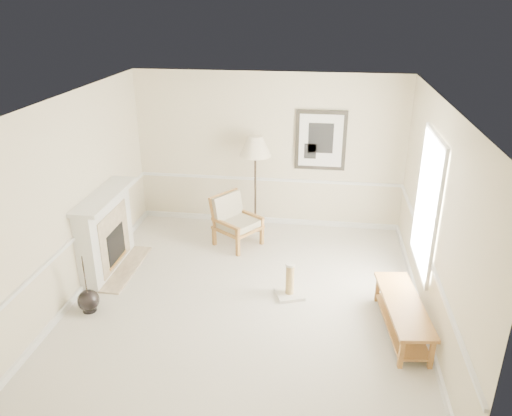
{
  "coord_description": "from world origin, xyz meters",
  "views": [
    {
      "loc": [
        1.0,
        -6.14,
        4.11
      ],
      "look_at": [
        0.05,
        0.7,
        1.17
      ],
      "focal_mm": 35.0,
      "sensor_mm": 36.0,
      "label": 1
    }
  ],
  "objects_px": {
    "floor_vase": "(88,301)",
    "floor_lamp": "(255,149)",
    "armchair": "(234,218)",
    "bench": "(403,312)",
    "scratching_post": "(290,286)"
  },
  "relations": [
    {
      "from": "floor_vase",
      "to": "scratching_post",
      "type": "relative_size",
      "value": 1.63
    },
    {
      "from": "bench",
      "to": "scratching_post",
      "type": "height_order",
      "value": "scratching_post"
    },
    {
      "from": "armchair",
      "to": "floor_lamp",
      "type": "xyz_separation_m",
      "value": [
        0.3,
        0.62,
        1.1
      ]
    },
    {
      "from": "floor_lamp",
      "to": "scratching_post",
      "type": "bearing_deg",
      "value": -69.6
    },
    {
      "from": "armchair",
      "to": "scratching_post",
      "type": "height_order",
      "value": "armchair"
    },
    {
      "from": "floor_vase",
      "to": "bench",
      "type": "relative_size",
      "value": 0.55
    },
    {
      "from": "floor_lamp",
      "to": "floor_vase",
      "type": "bearing_deg",
      "value": -123.07
    },
    {
      "from": "floor_vase",
      "to": "floor_lamp",
      "type": "xyz_separation_m",
      "value": [
        1.95,
        2.99,
        1.43
      ]
    },
    {
      "from": "armchair",
      "to": "floor_lamp",
      "type": "height_order",
      "value": "floor_lamp"
    },
    {
      "from": "floor_vase",
      "to": "floor_lamp",
      "type": "relative_size",
      "value": 0.49
    },
    {
      "from": "floor_vase",
      "to": "floor_lamp",
      "type": "distance_m",
      "value": 3.85
    },
    {
      "from": "armchair",
      "to": "floor_lamp",
      "type": "bearing_deg",
      "value": 9.72
    },
    {
      "from": "bench",
      "to": "scratching_post",
      "type": "distance_m",
      "value": 1.66
    },
    {
      "from": "armchair",
      "to": "scratching_post",
      "type": "distance_m",
      "value": 1.98
    },
    {
      "from": "armchair",
      "to": "bench",
      "type": "relative_size",
      "value": 0.61
    }
  ]
}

